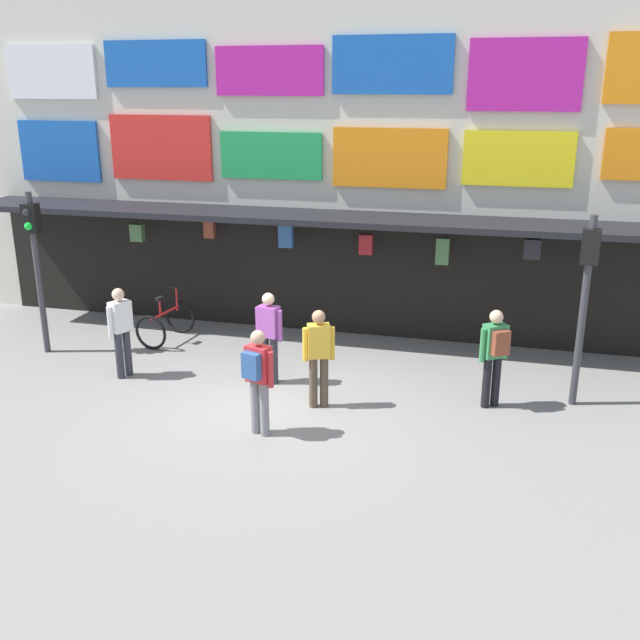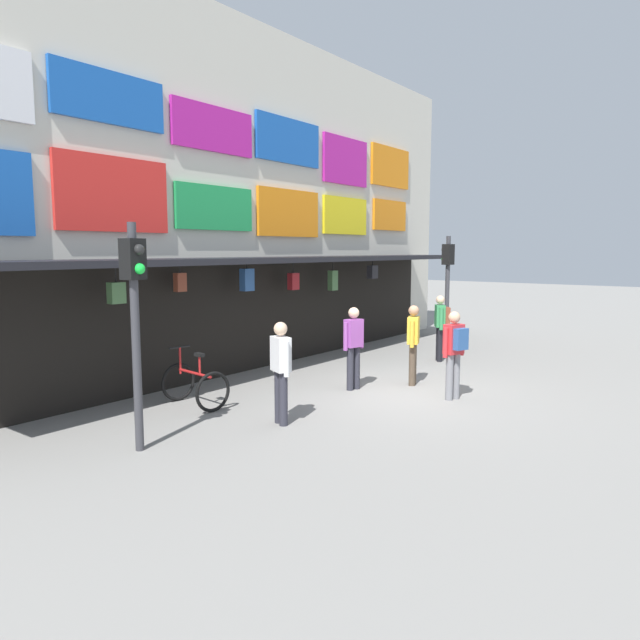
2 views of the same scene
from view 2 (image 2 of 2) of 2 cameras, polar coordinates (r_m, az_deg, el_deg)
The scene contains 10 objects.
ground_plane at distance 11.75m, azimuth 8.08°, elevation -7.09°, with size 80.00×80.00×0.00m, color gray.
shopfront at distance 14.23m, azimuth -8.26°, elevation 11.41°, with size 18.00×2.60×8.00m.
traffic_light_near at distance 8.39m, azimuth -17.70°, elevation 1.88°, with size 0.30×0.34×3.20m.
traffic_light_far at distance 16.38m, azimuth 12.37°, elevation 4.34°, with size 0.30×0.34×3.20m.
bicycle_parked at distance 10.84m, azimuth -12.17°, elevation -6.23°, with size 0.86×1.24×1.05m.
pedestrian_in_blue at distance 11.75m, azimuth 3.30°, elevation -2.31°, with size 0.52×0.29×1.68m.
pedestrian_in_yellow at distance 9.43m, azimuth -3.86°, elevation -4.61°, with size 0.35×0.49×1.68m.
pedestrian_in_purple at distance 11.22m, azimuth 13.05°, elevation -2.74°, with size 0.51×0.43×1.68m.
pedestrian_in_black at distance 12.30m, azimuth 9.12°, elevation -1.97°, with size 0.50×0.34×1.68m.
pedestrian_in_green at distance 15.07m, azimuth 11.75°, elevation -0.27°, with size 0.48×0.47×1.68m.
Camera 2 is at (-9.99, -5.50, 2.83)m, focal length 32.65 mm.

